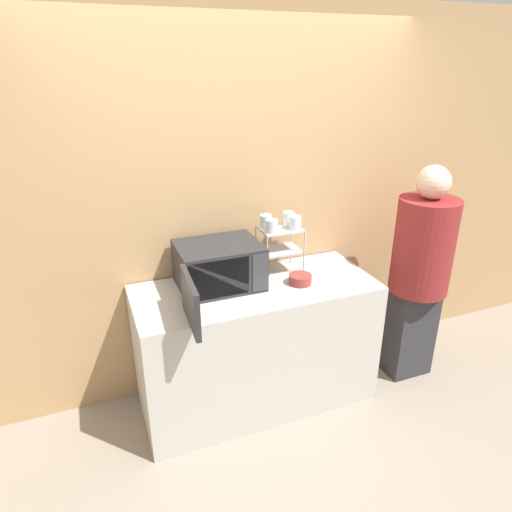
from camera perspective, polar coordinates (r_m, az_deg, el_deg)
The scene contains 11 objects.
ground_plane at distance 3.21m, azimuth 2.31°, elevation -20.66°, with size 12.00×12.00×0.00m, color gray.
wall_back at distance 3.12m, azimuth -2.56°, elevation 5.88°, with size 8.00×0.06×2.60m.
counter at distance 3.17m, azimuth -0.02°, elevation -10.99°, with size 1.57×0.67×0.89m.
microwave at distance 2.89m, azimuth -4.81°, elevation -1.37°, with size 0.57×0.81×0.29m.
dish_rack at distance 3.08m, azimuth 3.02°, elevation 1.92°, with size 0.28×0.21×0.31m.
glass_front_left at distance 2.95m, azimuth 1.97°, elevation 3.74°, with size 0.08×0.08×0.09m.
glass_back_right at distance 3.11m, azimuth 4.10°, elevation 4.71°, with size 0.08×0.08×0.09m.
glass_front_right at distance 3.02m, azimuth 4.93°, elevation 4.14°, with size 0.08×0.08×0.09m.
glass_back_left at distance 3.04m, azimuth 1.25°, elevation 4.35°, with size 0.08×0.08×0.09m.
bowl at distance 2.99m, azimuth 5.55°, elevation -2.91°, with size 0.15×0.15×0.06m.
person at distance 3.43m, azimuth 19.84°, elevation -1.32°, with size 0.41×0.41×1.61m.
Camera 1 is at (-0.96, -2.11, 2.22)m, focal length 32.00 mm.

